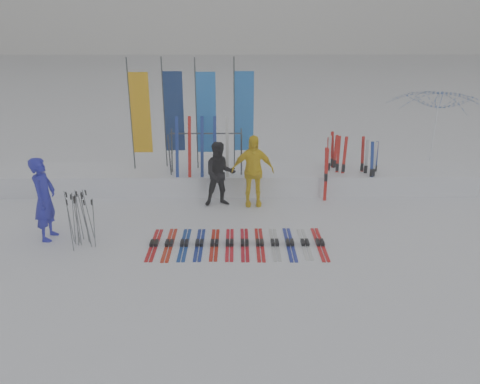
{
  "coord_description": "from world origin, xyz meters",
  "views": [
    {
      "loc": [
        0.11,
        -8.59,
        4.79
      ],
      "look_at": [
        0.2,
        1.6,
        1.0
      ],
      "focal_mm": 35.0,
      "sensor_mm": 36.0,
      "label": 1
    }
  ],
  "objects_px": {
    "person_yellow": "(253,171)",
    "ski_rack": "(206,147)",
    "person_blue": "(44,199)",
    "person_black": "(220,174)",
    "tent_canopy": "(434,133)",
    "ski_row": "(237,243)"
  },
  "relations": [
    {
      "from": "person_yellow",
      "to": "ski_rack",
      "type": "xyz_separation_m",
      "value": [
        -1.29,
        0.89,
        0.41
      ]
    },
    {
      "from": "person_blue",
      "to": "person_yellow",
      "type": "height_order",
      "value": "person_yellow"
    },
    {
      "from": "person_black",
      "to": "person_blue",
      "type": "bearing_deg",
      "value": -162.18
    },
    {
      "from": "tent_canopy",
      "to": "ski_rack",
      "type": "bearing_deg",
      "value": -167.78
    },
    {
      "from": "person_blue",
      "to": "tent_canopy",
      "type": "height_order",
      "value": "tent_canopy"
    },
    {
      "from": "person_yellow",
      "to": "ski_rack",
      "type": "bearing_deg",
      "value": 142.55
    },
    {
      "from": "person_yellow",
      "to": "tent_canopy",
      "type": "distance_m",
      "value": 6.28
    },
    {
      "from": "person_black",
      "to": "ski_rack",
      "type": "xyz_separation_m",
      "value": [
        -0.42,
        0.9,
        0.5
      ]
    },
    {
      "from": "ski_row",
      "to": "ski_rack",
      "type": "relative_size",
      "value": 1.92
    },
    {
      "from": "tent_canopy",
      "to": "person_black",
      "type": "bearing_deg",
      "value": -159.89
    },
    {
      "from": "person_black",
      "to": "tent_canopy",
      "type": "relative_size",
      "value": 0.56
    },
    {
      "from": "person_yellow",
      "to": "ski_row",
      "type": "xyz_separation_m",
      "value": [
        -0.42,
        -2.43,
        -0.94
      ]
    },
    {
      "from": "person_blue",
      "to": "ski_row",
      "type": "relative_size",
      "value": 0.5
    },
    {
      "from": "ski_rack",
      "to": "person_blue",
      "type": "bearing_deg",
      "value": -139.86
    },
    {
      "from": "person_blue",
      "to": "person_black",
      "type": "bearing_deg",
      "value": -59.67
    },
    {
      "from": "ski_row",
      "to": "ski_rack",
      "type": "bearing_deg",
      "value": 104.7
    },
    {
      "from": "person_blue",
      "to": "person_yellow",
      "type": "xyz_separation_m",
      "value": [
        4.77,
        2.04,
        0.0
      ]
    },
    {
      "from": "person_blue",
      "to": "person_black",
      "type": "xyz_separation_m",
      "value": [
        3.9,
        2.03,
        -0.09
      ]
    },
    {
      "from": "person_blue",
      "to": "person_black",
      "type": "relative_size",
      "value": 1.1
    },
    {
      "from": "person_black",
      "to": "tent_canopy",
      "type": "xyz_separation_m",
      "value": [
        6.65,
        2.44,
        0.54
      ]
    },
    {
      "from": "person_black",
      "to": "person_yellow",
      "type": "bearing_deg",
      "value": -8.97
    },
    {
      "from": "tent_canopy",
      "to": "ski_row",
      "type": "bearing_deg",
      "value": -141.93
    }
  ]
}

